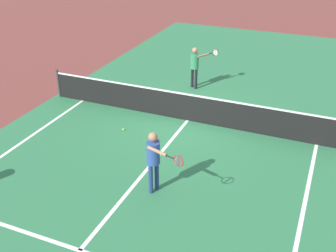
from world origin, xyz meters
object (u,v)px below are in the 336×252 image
player_near (154,156)px  player_far (195,63)px  net (188,107)px  tennis_ball_near_net (123,129)px

player_near → player_far: bearing=101.2°
net → tennis_ball_near_net: bearing=-138.6°
player_far → player_near: bearing=-78.8°
player_far → tennis_ball_near_net: player_far is taller
net → player_far: bearing=105.1°
net → tennis_ball_near_net: net is taller
player_near → tennis_ball_near_net: 3.49m
player_near → player_far: player_near is taller
net → tennis_ball_near_net: (-1.64, -1.45, -0.46)m
net → player_near: bearing=-81.5°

